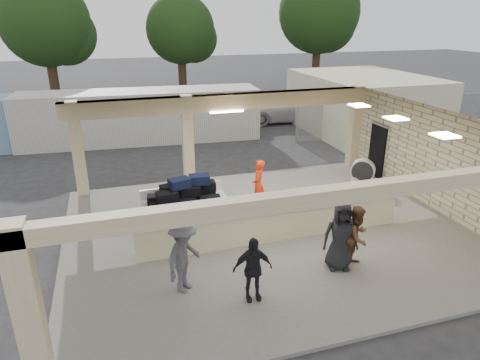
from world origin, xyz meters
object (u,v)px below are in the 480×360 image
object	(u,v)px
passenger_b	(252,269)
baggage_handler	(258,185)
car_white_a	(286,109)
passenger_a	(357,237)
passenger_c	(184,256)
baggage_counter	(273,223)
drum_fan	(363,171)
car_white_b	(363,107)
car_dark	(274,103)
container_white	(141,116)
passenger_d	(341,236)
luggage_cart	(186,200)

from	to	relation	value
passenger_b	baggage_handler	bearing A→B (deg)	73.17
car_white_a	passenger_a	bearing A→B (deg)	166.88
car_white_a	baggage_handler	bearing A→B (deg)	156.78
passenger_c	car_white_a	size ratio (longest dim) A/B	0.34
baggage_counter	drum_fan	size ratio (longest dim) A/B	7.96
passenger_c	baggage_counter	bearing A→B (deg)	-16.65
drum_fan	car_white_b	xyz separation A→B (m)	(6.51, 10.38, 0.11)
passenger_c	car_dark	bearing A→B (deg)	14.91
car_dark	container_white	size ratio (longest dim) A/B	0.36
passenger_c	container_white	xyz separation A→B (m)	(0.25, 14.00, 0.32)
baggage_counter	passenger_a	size ratio (longest dim) A/B	4.82
passenger_c	car_dark	world-z (taller)	passenger_c
passenger_a	baggage_handler	bearing A→B (deg)	74.64
drum_fan	baggage_handler	xyz separation A→B (m)	(-4.64, -0.92, 0.32)
passenger_b	passenger_d	size ratio (longest dim) A/B	0.85
baggage_counter	luggage_cart	xyz separation A→B (m)	(-2.27, 1.61, 0.36)
luggage_cart	passenger_c	bearing A→B (deg)	-104.26
baggage_handler	passenger_a	size ratio (longest dim) A/B	1.02
baggage_handler	car_white_b	world-z (taller)	baggage_handler
car_white_a	container_white	distance (m)	9.33
luggage_cart	passenger_b	xyz separation A→B (m)	(0.76, -4.20, -0.05)
drum_fan	passenger_c	world-z (taller)	passenger_c
baggage_handler	passenger_c	size ratio (longest dim) A/B	0.95
car_white_a	drum_fan	bearing A→B (deg)	175.99
luggage_cart	container_white	world-z (taller)	container_white
baggage_counter	container_white	size ratio (longest dim) A/B	0.67
luggage_cart	drum_fan	world-z (taller)	luggage_cart
passenger_d	car_white_a	bearing A→B (deg)	87.89
passenger_b	car_white_b	size ratio (longest dim) A/B	0.33
luggage_cart	car_dark	world-z (taller)	luggage_cart
car_white_b	car_dark	xyz separation A→B (m)	(-5.02, 2.96, -0.03)
drum_fan	passenger_c	size ratio (longest dim) A/B	0.56
baggage_handler	passenger_a	bearing A→B (deg)	44.69
baggage_handler	passenger_a	world-z (taller)	baggage_handler
baggage_handler	passenger_d	distance (m)	4.17
baggage_handler	passenger_d	bearing A→B (deg)	38.76
passenger_b	car_dark	bearing A→B (deg)	71.41
passenger_a	car_white_b	distance (m)	18.33
car_white_b	baggage_counter	bearing A→B (deg)	141.80
passenger_b	container_white	world-z (taller)	container_white
baggage_counter	passenger_c	size ratio (longest dim) A/B	4.48
luggage_cart	container_white	xyz separation A→B (m)	(-0.42, 10.60, 0.38)
baggage_counter	car_white_b	distance (m)	17.60
passenger_d	container_white	xyz separation A→B (m)	(-3.76, 14.22, 0.30)
passenger_c	container_white	distance (m)	14.01
luggage_cart	car_dark	size ratio (longest dim) A/B	0.63
car_white_b	passenger_a	bearing A→B (deg)	149.58
car_dark	container_white	bearing A→B (deg)	129.99
container_white	car_dark	bearing A→B (deg)	28.42
drum_fan	car_dark	size ratio (longest dim) A/B	0.23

